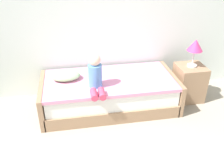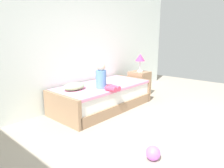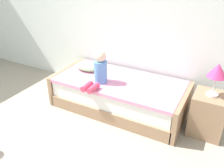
{
  "view_description": "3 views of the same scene",
  "coord_description": "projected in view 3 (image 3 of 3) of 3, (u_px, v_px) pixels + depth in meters",
  "views": [
    {
      "loc": [
        -0.18,
        -1.34,
        2.32
      ],
      "look_at": [
        0.37,
        1.75,
        0.55
      ],
      "focal_mm": 39.97,
      "sensor_mm": 36.0,
      "label": 1
    },
    {
      "loc": [
        -2.49,
        -0.79,
        1.43
      ],
      "look_at": [
        0.37,
        1.75,
        0.55
      ],
      "focal_mm": 32.13,
      "sensor_mm": 36.0,
      "label": 2
    },
    {
      "loc": [
        1.81,
        -0.93,
        2.16
      ],
      "look_at": [
        0.37,
        1.75,
        0.55
      ],
      "focal_mm": 37.51,
      "sensor_mm": 36.0,
      "label": 3
    }
  ],
  "objects": [
    {
      "name": "table_lamp",
      "position": [
        217.0,
        72.0,
        2.9
      ],
      "size": [
        0.24,
        0.24,
        0.45
      ],
      "color": "silver",
      "rests_on": "nightstand"
    },
    {
      "name": "child_figure",
      "position": [
        99.0,
        71.0,
        3.49
      ],
      "size": [
        0.2,
        0.51,
        0.5
      ],
      "color": "#598CD1",
      "rests_on": "bed"
    },
    {
      "name": "nightstand",
      "position": [
        208.0,
        114.0,
        3.2
      ],
      "size": [
        0.44,
        0.44,
        0.6
      ],
      "primitive_type": "cube",
      "color": "#997556",
      "rests_on": "ground"
    },
    {
      "name": "bed",
      "position": [
        119.0,
        94.0,
        3.78
      ],
      "size": [
        2.11,
        1.0,
        0.5
      ],
      "color": "#997556",
      "rests_on": "ground"
    },
    {
      "name": "wall_rear",
      "position": [
        117.0,
        10.0,
        3.84
      ],
      "size": [
        7.2,
        0.1,
        2.9
      ],
      "primitive_type": "cube",
      "color": "silver",
      "rests_on": "ground"
    },
    {
      "name": "pillow",
      "position": [
        88.0,
        66.0,
        3.99
      ],
      "size": [
        0.44,
        0.3,
        0.13
      ],
      "primitive_type": "ellipsoid",
      "color": "#99CC8C",
      "rests_on": "bed"
    }
  ]
}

